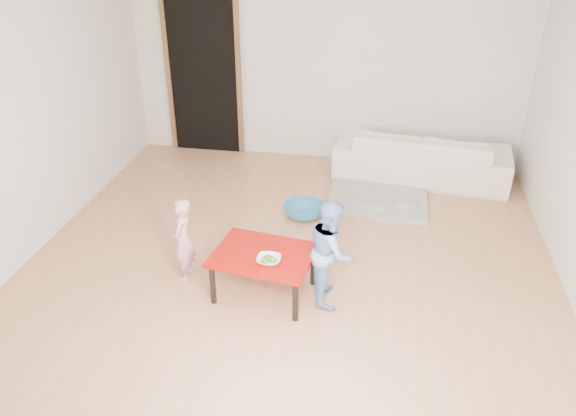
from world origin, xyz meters
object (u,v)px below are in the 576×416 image
(bowl, at_px, (269,260))
(basin, at_px, (304,211))
(sofa, at_px, (422,155))
(red_table, at_px, (264,273))
(child_blue, at_px, (331,251))
(child_pink, at_px, (183,240))

(bowl, xyz_separation_m, basin, (0.06, 1.56, -0.37))
(sofa, bearing_deg, basin, 50.33)
(red_table, bearing_deg, child_blue, 4.94)
(bowl, relative_size, child_blue, 0.21)
(red_table, xyz_separation_m, child_blue, (0.57, 0.05, 0.26))
(child_blue, bearing_deg, child_pink, 80.51)
(basin, bearing_deg, child_blue, -72.48)
(red_table, distance_m, child_blue, 0.63)
(child_pink, relative_size, basin, 1.81)
(bowl, relative_size, child_pink, 0.25)
(child_blue, bearing_deg, basin, 10.69)
(sofa, xyz_separation_m, child_pink, (-2.18, -2.55, 0.09))
(sofa, bearing_deg, bowl, 70.67)
(red_table, distance_m, child_pink, 0.79)
(sofa, distance_m, basin, 1.79)
(red_table, distance_m, bowl, 0.28)
(bowl, distance_m, child_blue, 0.53)
(bowl, bearing_deg, child_pink, 163.89)
(basin, bearing_deg, sofa, 43.99)
(child_pink, bearing_deg, bowl, 71.32)
(sofa, xyz_separation_m, basin, (-1.28, -1.23, -0.24))
(bowl, xyz_separation_m, child_blue, (0.50, 0.18, 0.03))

